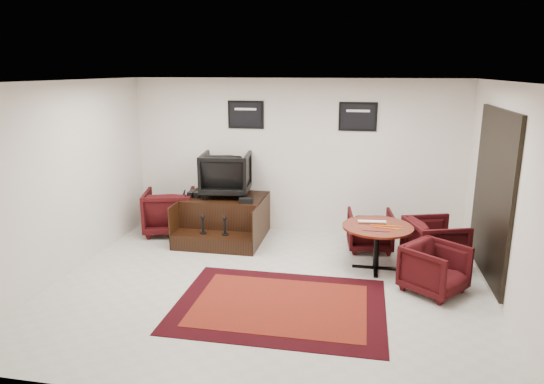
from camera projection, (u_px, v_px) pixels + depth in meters
The scene contains 16 objects.
ground at pixel (268, 287), 6.76m from camera, with size 6.00×6.00×0.00m, color beige.
room_shell at pixel (300, 160), 6.36m from camera, with size 6.02×5.02×2.81m.
area_rug at pixel (280, 305), 6.23m from camera, with size 2.67×2.00×0.01m.
shine_podium at pixel (225, 219), 8.70m from camera, with size 1.43×1.48×0.74m.
shine_chair at pixel (226, 172), 8.64m from camera, with size 0.84×0.79×0.87m, color black.
shoes_pair at pixel (195, 194), 8.65m from camera, with size 0.22×0.27×0.10m.
polish_kit at pixel (246, 200), 8.25m from camera, with size 0.24×0.16×0.08m, color black.
umbrella_black at pixel (179, 212), 8.74m from camera, with size 0.33×0.13×0.90m, color black, non-canonical shape.
umbrella_hooked at pixel (180, 213), 8.84m from camera, with size 0.29×0.11×0.79m, color black, non-canonical shape.
armchair_side at pixel (169, 209), 8.90m from camera, with size 0.87×0.81×0.89m, color black.
meeting_table at pixel (377, 231), 7.23m from camera, with size 1.05×1.05×0.69m.
table_chair_back at pixel (370, 228), 8.09m from camera, with size 0.71×0.67×0.73m, color black.
table_chair_window at pixel (435, 240), 7.41m from camera, with size 0.79×0.74×0.81m, color black.
table_chair_corner at pixel (435, 267), 6.52m from camera, with size 0.72×0.67×0.74m, color black.
paper_roll at pixel (372, 222), 7.32m from camera, with size 0.05×0.05×0.42m, color white.
table_clutter at pixel (384, 228), 7.10m from camera, with size 0.57×0.30×0.01m.
Camera 1 is at (1.22, -6.10, 2.95)m, focal length 32.00 mm.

